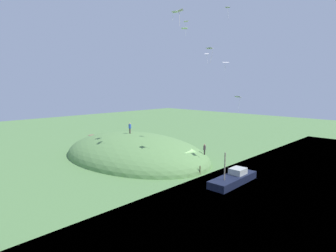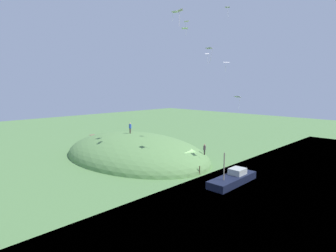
{
  "view_description": "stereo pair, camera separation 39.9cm",
  "coord_description": "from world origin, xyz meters",
  "px_view_note": "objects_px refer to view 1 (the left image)",
  "views": [
    {
      "loc": [
        -26.7,
        31.62,
        11.91
      ],
      "look_at": [
        3.06,
        0.48,
        5.84
      ],
      "focal_mm": 30.51,
      "sensor_mm": 36.0,
      "label": 1
    },
    {
      "loc": [
        -26.99,
        31.35,
        11.91
      ],
      "look_at": [
        3.06,
        0.48,
        5.84
      ],
      "focal_mm": 30.51,
      "sensor_mm": 36.0,
      "label": 2
    }
  ],
  "objects_px": {
    "kite_0": "(175,12)",
    "kite_8": "(185,29)",
    "kite_2": "(207,55)",
    "kite_4": "(210,49)",
    "boat_on_lake": "(233,179)",
    "kite_1": "(180,11)",
    "kite_6": "(186,22)",
    "mooring_post": "(200,171)",
    "kite_3": "(226,63)",
    "person_watching_kites": "(205,148)",
    "kite_5": "(238,98)",
    "kite_7": "(228,8)",
    "person_near_shore": "(130,127)"
  },
  "relations": [
    {
      "from": "boat_on_lake",
      "to": "person_watching_kites",
      "type": "xyz_separation_m",
      "value": [
        7.5,
        -4.12,
        2.04
      ]
    },
    {
      "from": "kite_4",
      "to": "kite_7",
      "type": "relative_size",
      "value": 1.18
    },
    {
      "from": "kite_1",
      "to": "kite_4",
      "type": "distance_m",
      "value": 6.73
    },
    {
      "from": "person_watching_kites",
      "to": "mooring_post",
      "type": "xyz_separation_m",
      "value": [
        -2.62,
        4.51,
        -1.96
      ]
    },
    {
      "from": "boat_on_lake",
      "to": "kite_0",
      "type": "relative_size",
      "value": 5.8
    },
    {
      "from": "boat_on_lake",
      "to": "person_watching_kites",
      "type": "height_order",
      "value": "boat_on_lake"
    },
    {
      "from": "kite_6",
      "to": "mooring_post",
      "type": "xyz_separation_m",
      "value": [
        -12.05,
        11.05,
        -22.69
      ]
    },
    {
      "from": "kite_6",
      "to": "kite_7",
      "type": "relative_size",
      "value": 0.84
    },
    {
      "from": "kite_7",
      "to": "kite_5",
      "type": "bearing_deg",
      "value": 156.95
    },
    {
      "from": "kite_2",
      "to": "kite_8",
      "type": "distance_m",
      "value": 5.72
    },
    {
      "from": "kite_3",
      "to": "kite_7",
      "type": "bearing_deg",
      "value": 122.67
    },
    {
      "from": "boat_on_lake",
      "to": "person_near_shore",
      "type": "height_order",
      "value": "person_near_shore"
    },
    {
      "from": "kite_4",
      "to": "kite_3",
      "type": "bearing_deg",
      "value": -65.01
    },
    {
      "from": "kite_0",
      "to": "mooring_post",
      "type": "height_order",
      "value": "kite_0"
    },
    {
      "from": "kite_4",
      "to": "person_watching_kites",
      "type": "bearing_deg",
      "value": -49.11
    },
    {
      "from": "kite_8",
      "to": "kite_7",
      "type": "bearing_deg",
      "value": 168.39
    },
    {
      "from": "boat_on_lake",
      "to": "person_near_shore",
      "type": "distance_m",
      "value": 20.58
    },
    {
      "from": "boat_on_lake",
      "to": "kite_6",
      "type": "height_order",
      "value": "kite_6"
    },
    {
      "from": "kite_6",
      "to": "kite_7",
      "type": "height_order",
      "value": "kite_6"
    },
    {
      "from": "kite_6",
      "to": "kite_8",
      "type": "xyz_separation_m",
      "value": [
        -3.02,
        3.89,
        -2.14
      ]
    },
    {
      "from": "kite_2",
      "to": "kite_5",
      "type": "xyz_separation_m",
      "value": [
        -9.96,
        6.51,
        -6.78
      ]
    },
    {
      "from": "kite_8",
      "to": "kite_4",
      "type": "bearing_deg",
      "value": 146.07
    },
    {
      "from": "person_near_shore",
      "to": "kite_3",
      "type": "xyz_separation_m",
      "value": [
        -9.51,
        -14.2,
        10.91
      ]
    },
    {
      "from": "kite_2",
      "to": "kite_4",
      "type": "distance_m",
      "value": 12.76
    },
    {
      "from": "kite_2",
      "to": "mooring_post",
      "type": "bearing_deg",
      "value": 123.33
    },
    {
      "from": "kite_4",
      "to": "kite_5",
      "type": "distance_m",
      "value": 7.4
    },
    {
      "from": "boat_on_lake",
      "to": "person_near_shore",
      "type": "relative_size",
      "value": 4.28
    },
    {
      "from": "person_watching_kites",
      "to": "kite_5",
      "type": "distance_m",
      "value": 9.57
    },
    {
      "from": "kite_4",
      "to": "mooring_post",
      "type": "distance_m",
      "value": 15.85
    },
    {
      "from": "kite_8",
      "to": "kite_5",
      "type": "bearing_deg",
      "value": 165.67
    },
    {
      "from": "kite_1",
      "to": "kite_8",
      "type": "relative_size",
      "value": 1.71
    },
    {
      "from": "kite_8",
      "to": "kite_2",
      "type": "bearing_deg",
      "value": -121.0
    },
    {
      "from": "kite_0",
      "to": "kite_5",
      "type": "xyz_separation_m",
      "value": [
        -8.61,
        -3.05,
        -11.74
      ]
    },
    {
      "from": "kite_1",
      "to": "mooring_post",
      "type": "relative_size",
      "value": 1.67
    },
    {
      "from": "kite_1",
      "to": "boat_on_lake",
      "type": "bearing_deg",
      "value": -175.33
    },
    {
      "from": "kite_0",
      "to": "kite_8",
      "type": "relative_size",
      "value": 1.06
    },
    {
      "from": "person_near_shore",
      "to": "kite_4",
      "type": "bearing_deg",
      "value": 163.1
    },
    {
      "from": "person_near_shore",
      "to": "kite_0",
      "type": "height_order",
      "value": "kite_0"
    },
    {
      "from": "kite_2",
      "to": "kite_7",
      "type": "relative_size",
      "value": 1.08
    },
    {
      "from": "kite_3",
      "to": "kite_4",
      "type": "xyz_separation_m",
      "value": [
        -6.54,
        14.03,
        0.5
      ]
    },
    {
      "from": "person_watching_kites",
      "to": "kite_7",
      "type": "bearing_deg",
      "value": -10.05
    },
    {
      "from": "kite_5",
      "to": "kite_6",
      "type": "xyz_separation_m",
      "value": [
        15.05,
        -6.97,
        12.99
      ]
    },
    {
      "from": "person_near_shore",
      "to": "kite_4",
      "type": "relative_size",
      "value": 0.95
    },
    {
      "from": "kite_0",
      "to": "kite_1",
      "type": "relative_size",
      "value": 0.62
    },
    {
      "from": "boat_on_lake",
      "to": "kite_7",
      "type": "distance_m",
      "value": 22.79
    },
    {
      "from": "kite_4",
      "to": "kite_8",
      "type": "height_order",
      "value": "kite_8"
    },
    {
      "from": "kite_6",
      "to": "kite_7",
      "type": "bearing_deg",
      "value": 154.77
    },
    {
      "from": "person_near_shore",
      "to": "kite_3",
      "type": "distance_m",
      "value": 20.27
    },
    {
      "from": "boat_on_lake",
      "to": "kite_1",
      "type": "relative_size",
      "value": 3.59
    },
    {
      "from": "boat_on_lake",
      "to": "mooring_post",
      "type": "xyz_separation_m",
      "value": [
        4.87,
        0.39,
        0.08
      ]
    }
  ]
}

